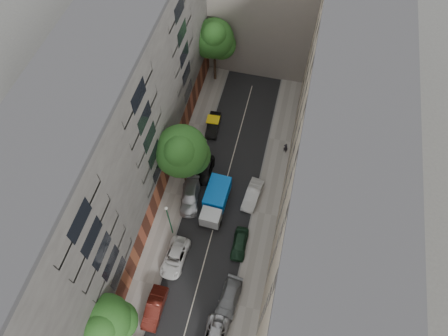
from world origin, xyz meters
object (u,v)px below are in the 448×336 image
(car_right_3, at_px, (253,195))
(car_left_2, at_px, (175,258))
(car_left_4, at_px, (205,170))
(lamp_post, at_px, (169,218))
(pedestrian, at_px, (286,148))
(tree_far, at_px, (215,40))
(car_left_5, at_px, (213,125))
(car_right_1, at_px, (229,299))
(tree_mid, at_px, (182,153))
(car_right_2, at_px, (240,244))
(tarp_truck, at_px, (215,201))
(car_left_3, at_px, (190,197))
(car_left_1, at_px, (155,308))
(tree_near, at_px, (106,323))

(car_right_3, bearing_deg, car_left_2, -118.37)
(car_left_4, relative_size, lamp_post, 0.66)
(pedestrian, bearing_deg, tree_far, -16.65)
(car_left_5, bearing_deg, car_right_1, -75.46)
(tree_mid, relative_size, tree_far, 0.94)
(car_left_5, relative_size, car_right_2, 1.07)
(tarp_truck, height_order, car_left_5, tarp_truck)
(lamp_post, bearing_deg, car_left_2, -67.45)
(car_left_3, relative_size, car_right_2, 1.29)
(car_left_4, bearing_deg, lamp_post, -101.91)
(car_left_1, xyz_separation_m, car_left_5, (0.00, 24.40, -0.04))
(car_right_2, relative_size, tree_near, 0.48)
(tarp_truck, xyz_separation_m, car_left_4, (-2.40, 4.38, -0.81))
(car_left_5, bearing_deg, car_left_1, -93.74)
(tree_far, xyz_separation_m, pedestrian, (11.87, -10.43, -6.30))
(car_left_5, bearing_deg, car_left_3, -93.74)
(car_left_1, relative_size, pedestrian, 2.78)
(car_right_3, xyz_separation_m, lamp_post, (-7.98, -6.63, 3.39))
(car_right_2, xyz_separation_m, pedestrian, (3.00, 13.92, 0.29))
(car_left_2, height_order, car_right_1, car_right_1)
(tree_near, bearing_deg, car_left_1, 49.17)
(car_left_4, xyz_separation_m, lamp_post, (-1.58, -8.78, 3.41))
(car_left_1, distance_m, tree_near, 6.50)
(tarp_truck, bearing_deg, tree_mid, 153.13)
(tree_far, bearing_deg, car_left_4, -80.41)
(tarp_truck, distance_m, car_right_3, 4.65)
(car_left_4, bearing_deg, pedestrian, 28.70)
(car_left_1, distance_m, car_left_3, 13.20)
(tree_near, xyz_separation_m, tree_mid, (1.63, 18.45, 0.84))
(tree_near, bearing_deg, tree_far, 88.69)
(tree_near, distance_m, tree_mid, 18.54)
(car_left_5, distance_m, car_right_2, 17.10)
(car_right_2, height_order, tree_mid, tree_mid)
(tarp_truck, distance_m, car_left_2, 7.90)
(car_left_3, distance_m, car_right_2, 8.27)
(car_left_5, relative_size, tree_near, 0.51)
(car_left_2, height_order, tree_near, tree_near)
(car_left_2, distance_m, car_right_3, 11.73)
(car_left_5, xyz_separation_m, tree_mid, (-1.08, -9.08, 5.89))
(tarp_truck, height_order, car_left_1, tarp_truck)
(car_left_3, bearing_deg, car_right_3, 5.90)
(car_left_1, bearing_deg, car_right_2, 51.08)
(car_left_2, height_order, tree_far, tree_far)
(car_left_2, distance_m, car_left_4, 11.74)
(car_left_2, relative_size, car_right_1, 1.02)
(pedestrian, bearing_deg, car_left_1, 90.89)
(car_left_5, bearing_deg, car_right_2, -69.56)
(tarp_truck, bearing_deg, tree_near, -107.98)
(car_left_1, distance_m, car_right_1, 7.66)
(tree_near, relative_size, lamp_post, 1.29)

